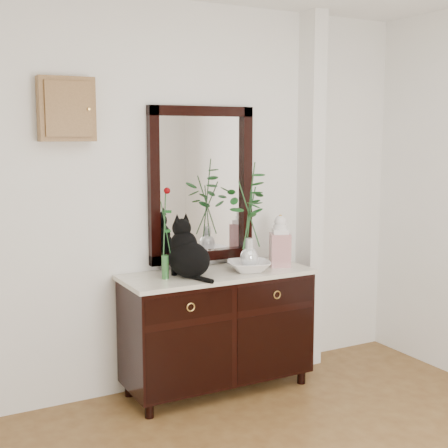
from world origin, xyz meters
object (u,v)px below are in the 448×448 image
cat (189,248)px  ginger_jar (280,240)px  lotus_bowl (249,266)px  sideboard (217,325)px

cat → ginger_jar: size_ratio=1.05×
cat → lotus_bowl: bearing=-20.3°
cat → ginger_jar: (0.72, 0.00, -0.01)m
lotus_bowl → ginger_jar: (0.29, 0.04, 0.15)m
sideboard → cat: 0.62m
sideboard → cat: (-0.23, -0.03, 0.57)m
sideboard → ginger_jar: bearing=-3.9°
lotus_bowl → ginger_jar: bearing=9.0°
cat → ginger_jar: bearing=-14.5°
sideboard → lotus_bowl: 0.47m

